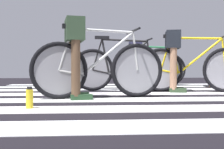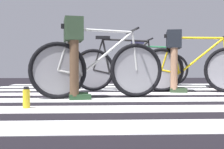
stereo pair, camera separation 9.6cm
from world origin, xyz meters
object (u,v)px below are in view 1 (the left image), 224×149
bicycle_2_of_4 (192,68)px  bicycle_3_of_4 (122,68)px  cyclist_4_of_4 (136,57)px  cyclist_1_of_4 (75,47)px  bicycle_4_of_4 (149,68)px  water_bottle (30,98)px  bicycle_1_of_4 (99,68)px  traffic_cone (219,75)px  cyclist_2_of_4 (173,53)px

bicycle_2_of_4 → bicycle_3_of_4: same height
bicycle_3_of_4 → cyclist_4_of_4: size_ratio=1.74×
cyclist_1_of_4 → bicycle_4_of_4: cyclist_1_of_4 is taller
water_bottle → bicycle_1_of_4: bearing=51.3°
bicycle_3_of_4 → bicycle_4_of_4: 1.58m
traffic_cone → bicycle_2_of_4: bearing=-132.8°
bicycle_3_of_4 → traffic_cone: bearing=11.9°
bicycle_1_of_4 → traffic_cone: bicycle_1_of_4 is taller
cyclist_1_of_4 → cyclist_4_of_4: cyclist_1_of_4 is taller
bicycle_1_of_4 → bicycle_4_of_4: size_ratio=0.99×
bicycle_4_of_4 → cyclist_4_of_4: bearing=-180.0°
traffic_cone → cyclist_1_of_4: bearing=-146.2°
cyclist_1_of_4 → cyclist_2_of_4: (1.52, 0.90, -0.01)m
bicycle_1_of_4 → bicycle_4_of_4: same height
cyclist_2_of_4 → bicycle_3_of_4: cyclist_2_of_4 is taller
traffic_cone → bicycle_3_of_4: bearing=-163.0°
bicycle_2_of_4 → cyclist_2_of_4: (-0.30, 0.06, 0.25)m
cyclist_1_of_4 → bicycle_3_of_4: bearing=49.6°
bicycle_1_of_4 → cyclist_1_of_4: bearing=180.0°
cyclist_2_of_4 → traffic_cone: cyclist_2_of_4 is taller
bicycle_4_of_4 → bicycle_3_of_4: bearing=-122.9°
cyclist_2_of_4 → bicycle_3_of_4: bearing=169.3°
bicycle_2_of_4 → bicycle_4_of_4: 1.80m
bicycle_1_of_4 → bicycle_4_of_4: bearing=55.3°
bicycle_3_of_4 → traffic_cone: 2.13m
bicycle_3_of_4 → cyclist_4_of_4: cyclist_4_of_4 is taller
cyclist_4_of_4 → water_bottle: 3.76m
cyclist_2_of_4 → water_bottle: (-1.90, -1.70, -0.54)m
bicycle_1_of_4 → water_bottle: bicycle_1_of_4 is taller
cyclist_2_of_4 → traffic_cone: 1.60m
bicycle_4_of_4 → bicycle_2_of_4: bearing=-83.1°
bicycle_4_of_4 → cyclist_4_of_4: 0.41m
bicycle_1_of_4 → traffic_cone: bearing=26.2°
cyclist_1_of_4 → bicycle_1_of_4: bearing=-0.0°
cyclist_1_of_4 → cyclist_4_of_4: size_ratio=1.01×
cyclist_2_of_4 → water_bottle: cyclist_2_of_4 is taller
cyclist_1_of_4 → bicycle_3_of_4: 1.45m
bicycle_3_of_4 → cyclist_4_of_4: bearing=66.6°
bicycle_1_of_4 → water_bottle: 1.13m
bicycle_2_of_4 → water_bottle: (-2.20, -1.64, -0.29)m
water_bottle → traffic_cone: bearing=40.2°
cyclist_2_of_4 → bicycle_3_of_4: size_ratio=0.57×
bicycle_1_of_4 → bicycle_3_of_4: 1.25m
traffic_cone → cyclist_4_of_4: bearing=154.9°
bicycle_1_of_4 → cyclist_2_of_4: cyclist_2_of_4 is taller
bicycle_2_of_4 → cyclist_1_of_4: bearing=-143.9°
water_bottle → bicycle_3_of_4: bearing=61.5°
bicycle_2_of_4 → bicycle_4_of_4: size_ratio=0.99×
bicycle_3_of_4 → cyclist_4_of_4: (0.45, 1.36, 0.26)m
bicycle_2_of_4 → cyclist_4_of_4: bearing=121.8°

